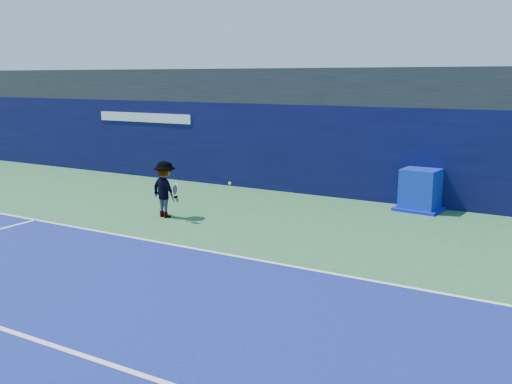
# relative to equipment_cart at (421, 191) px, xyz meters

# --- Properties ---
(ground) EXTENTS (80.00, 80.00, 0.00)m
(ground) POSITION_rel_equipment_cart_xyz_m (-3.95, -9.63, -0.57)
(ground) COLOR #2F693A
(ground) RESTS_ON ground
(baseline) EXTENTS (24.00, 0.10, 0.01)m
(baseline) POSITION_rel_equipment_cart_xyz_m (-3.95, -6.63, -0.56)
(baseline) COLOR white
(baseline) RESTS_ON ground
(stadium_band) EXTENTS (36.00, 3.00, 1.20)m
(stadium_band) POSITION_rel_equipment_cart_xyz_m (-3.95, 1.87, 3.03)
(stadium_band) COLOR black
(stadium_band) RESTS_ON back_wall_assembly
(back_wall_assembly) EXTENTS (36.00, 1.03, 3.00)m
(back_wall_assembly) POSITION_rel_equipment_cart_xyz_m (-3.95, 0.87, 0.94)
(back_wall_assembly) COLOR #090B35
(back_wall_assembly) RESTS_ON ground
(equipment_cart) EXTENTS (1.41, 1.41, 1.24)m
(equipment_cart) POSITION_rel_equipment_cart_xyz_m (0.00, 0.00, 0.00)
(equipment_cart) COLOR #0B24A4
(equipment_cart) RESTS_ON ground
(tennis_player) EXTENTS (1.31, 0.82, 1.60)m
(tennis_player) POSITION_rel_equipment_cart_xyz_m (-6.05, -4.51, 0.23)
(tennis_player) COLOR silver
(tennis_player) RESTS_ON ground
(tennis_ball) EXTENTS (0.07, 0.07, 0.07)m
(tennis_ball) POSITION_rel_equipment_cart_xyz_m (-3.80, -4.64, 0.64)
(tennis_ball) COLOR #DAF91B
(tennis_ball) RESTS_ON ground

